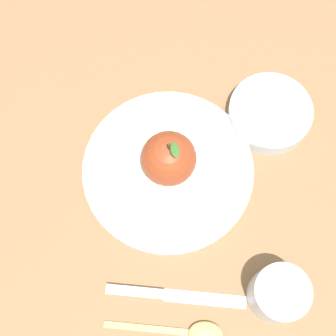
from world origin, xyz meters
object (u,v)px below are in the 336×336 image
object	(u,v)px
dinner_plate	(168,170)
knife	(163,295)
apple	(169,158)
spoon	(193,333)
cup	(279,293)
side_bowl	(270,113)

from	to	relation	value
dinner_plate	knife	xyz separation A→B (m)	(0.11, -0.15, -0.01)
apple	spoon	xyz separation A→B (m)	(0.17, -0.17, -0.05)
apple	knife	distance (m)	0.19
spoon	apple	bearing A→B (deg)	135.02
cup	side_bowl	bearing A→B (deg)	124.75
apple	spoon	world-z (taller)	apple
side_bowl	cup	distance (m)	0.28
cup	spoon	world-z (taller)	cup
dinner_plate	cup	size ratio (longest dim) A/B	3.43
side_bowl	spoon	world-z (taller)	side_bowl
knife	spoon	size ratio (longest dim) A/B	1.17
side_bowl	spoon	bearing A→B (deg)	-73.98
spoon	cup	bearing A→B (deg)	60.71
dinner_plate	apple	bearing A→B (deg)	87.16
dinner_plate	cup	world-z (taller)	cup
side_bowl	cup	world-z (taller)	cup
dinner_plate	side_bowl	distance (m)	0.19
cup	knife	world-z (taller)	cup
apple	side_bowl	bearing A→B (deg)	66.85
dinner_plate	side_bowl	bearing A→B (deg)	67.03
knife	spoon	xyz separation A→B (m)	(0.06, -0.02, 0.00)
apple	side_bowl	xyz separation A→B (m)	(0.07, 0.17, -0.04)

